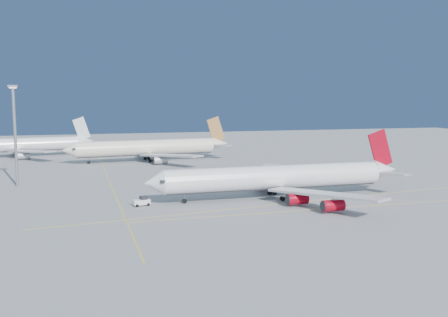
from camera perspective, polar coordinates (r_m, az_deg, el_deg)
ground at (r=124.46m, az=7.00°, el=-4.50°), size 500.00×500.00×0.00m
taxiway_lines at (r=125.37m, az=-0.36°, el=-4.36°), size 118.86×140.00×0.02m
airliner_virgin at (r=124.19m, az=6.46°, el=-2.18°), size 66.97×60.34×16.56m
airliner_etihad at (r=199.14m, az=-8.43°, el=1.23°), size 66.56×61.24×17.36m
airliner_third at (r=228.37m, az=-22.32°, el=1.44°), size 62.00×56.58×16.67m
pushback_tug at (r=116.11m, az=-9.38°, el=-4.85°), size 4.15×3.00×2.16m
light_mast at (r=149.35m, az=-22.80°, el=3.31°), size 2.43×2.43×28.11m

